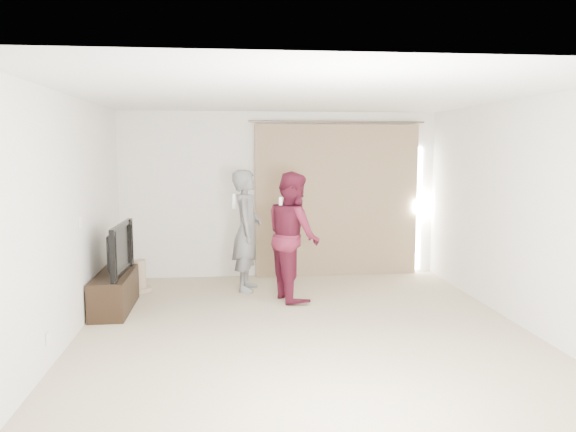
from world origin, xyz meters
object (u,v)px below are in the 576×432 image
object	(u,v)px
person_man	(247,230)
tv	(113,249)
tv_console	(115,292)
person_woman	(293,236)

from	to	relation	value
person_man	tv	bearing A→B (deg)	-153.77
tv_console	person_woman	xyz separation A→B (m)	(2.30, 0.28, 0.63)
tv_console	person_woman	size ratio (longest dim) A/B	0.70
person_woman	tv	bearing A→B (deg)	-172.97
tv_console	person_woman	distance (m)	2.41
tv_console	tv	bearing A→B (deg)	0.00
person_man	person_woman	world-z (taller)	person_man
tv_console	tv	distance (m)	0.55
tv	person_man	bearing A→B (deg)	-62.05
person_man	person_woman	size ratio (longest dim) A/B	1.00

